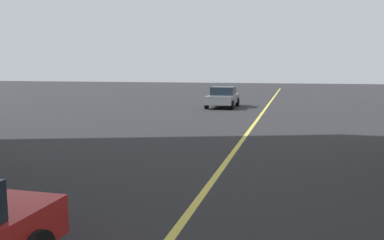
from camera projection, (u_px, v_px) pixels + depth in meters
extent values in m
cube|color=#D8C64C|center=(244.00, 138.00, 15.16)|extent=(80.00, 0.16, 0.01)
cube|color=slate|center=(223.00, 99.00, 27.09)|extent=(3.90, 1.75, 0.55)
cube|color=#19232D|center=(223.00, 91.00, 27.20)|extent=(1.64, 1.54, 0.55)
cylinder|color=black|center=(232.00, 105.00, 25.68)|extent=(0.60, 0.21, 0.60)
cylinder|color=black|center=(207.00, 104.00, 26.09)|extent=(0.60, 0.21, 0.60)
cylinder|color=black|center=(237.00, 102.00, 28.15)|extent=(0.60, 0.21, 0.60)
cylinder|color=black|center=(214.00, 101.00, 28.56)|extent=(0.60, 0.21, 0.60)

